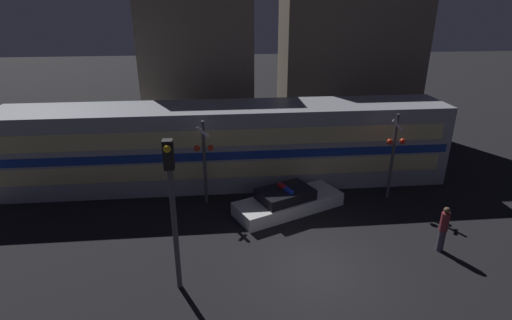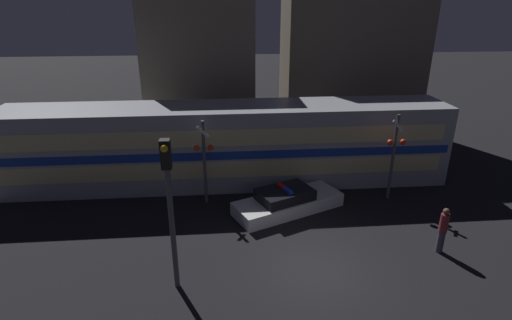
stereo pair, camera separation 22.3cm
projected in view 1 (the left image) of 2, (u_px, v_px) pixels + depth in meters
The scene contains 9 objects.
ground_plane at pixel (316, 270), 14.10m from camera, with size 120.00×120.00×0.00m, color black.
train at pixel (227, 145), 20.28m from camera, with size 22.18×3.12×4.05m.
police_car at pixel (288, 201), 17.96m from camera, with size 5.25×3.60×1.20m.
pedestrian at pixel (443, 229), 14.88m from camera, with size 0.31×0.31×1.85m.
crossing_signal_near at pixel (394, 152), 18.38m from camera, with size 0.87×0.36×4.15m.
crossing_signal_far at pixel (204, 158), 17.92m from camera, with size 0.87×0.36×3.98m.
traffic_light_corner at pixel (172, 201), 12.10m from camera, with size 0.30×0.46×5.17m.
building_left at pixel (199, 75), 24.69m from camera, with size 6.48×4.62×9.08m.
building_center at pixel (349, 60), 26.71m from camera, with size 9.04×4.09×10.19m.
Camera 1 is at (-3.28, -11.35, 8.89)m, focal length 28.00 mm.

